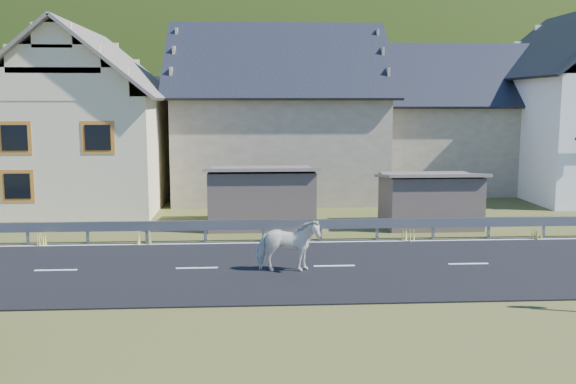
{
  "coord_description": "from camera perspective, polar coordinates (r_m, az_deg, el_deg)",
  "views": [
    {
      "loc": [
        -2.45,
        -18.14,
        4.83
      ],
      "look_at": [
        -1.27,
        1.5,
        2.03
      ],
      "focal_mm": 40.0,
      "sensor_mm": 36.0,
      "label": 1
    }
  ],
  "objects": [
    {
      "name": "house_stone_b",
      "position": [
        36.97,
        14.7,
        6.92
      ],
      "size": [
        9.8,
        8.8,
        8.1
      ],
      "color": "tan",
      "rests_on": "ground"
    },
    {
      "name": "shed_right",
      "position": [
        25.41,
        12.47,
        -0.75
      ],
      "size": [
        3.8,
        2.9,
        2.2
      ],
      "primitive_type": "cube",
      "color": "#6F5E51",
      "rests_on": "ground"
    },
    {
      "name": "ground",
      "position": [
        18.93,
        4.13,
        -6.69
      ],
      "size": [
        160.0,
        160.0,
        0.0
      ],
      "primitive_type": "plane",
      "color": "#3E491E",
      "rests_on": "ground"
    },
    {
      "name": "road",
      "position": [
        18.93,
        4.14,
        -6.63
      ],
      "size": [
        60.0,
        7.0,
        0.04
      ],
      "primitive_type": "cube",
      "color": "black",
      "rests_on": "ground"
    },
    {
      "name": "mountain",
      "position": [
        199.83,
        -1.29,
        0.97
      ],
      "size": [
        440.0,
        280.0,
        260.0
      ],
      "primitive_type": "ellipsoid",
      "color": "black",
      "rests_on": "ground"
    },
    {
      "name": "house_cream",
      "position": [
        31.08,
        -17.65,
        6.86
      ],
      "size": [
        7.8,
        9.8,
        8.3
      ],
      "color": "beige",
      "rests_on": "ground"
    },
    {
      "name": "lane_markings",
      "position": [
        18.92,
        4.14,
        -6.56
      ],
      "size": [
        60.0,
        6.6,
        0.01
      ],
      "primitive_type": "cube",
      "color": "silver",
      "rests_on": "road"
    },
    {
      "name": "horse",
      "position": [
        18.09,
        -0.03,
        -4.77
      ],
      "size": [
        0.83,
        1.8,
        1.51
      ],
      "primitive_type": "imported",
      "rotation": [
        0.0,
        0.0,
        1.56
      ],
      "color": "silver",
      "rests_on": "road"
    },
    {
      "name": "shed_left",
      "position": [
        24.93,
        -2.37,
        -0.5
      ],
      "size": [
        4.3,
        3.3,
        2.4
      ],
      "primitive_type": "cube",
      "color": "#6F5E51",
      "rests_on": "ground"
    },
    {
      "name": "guardrail",
      "position": [
        22.37,
        2.91,
        -2.9
      ],
      "size": [
        28.1,
        0.09,
        0.75
      ],
      "color": "#93969B",
      "rests_on": "ground"
    },
    {
      "name": "house_stone_a",
      "position": [
        33.18,
        -0.95,
        7.77
      ],
      "size": [
        10.8,
        9.8,
        8.9
      ],
      "color": "tan",
      "rests_on": "ground"
    }
  ]
}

